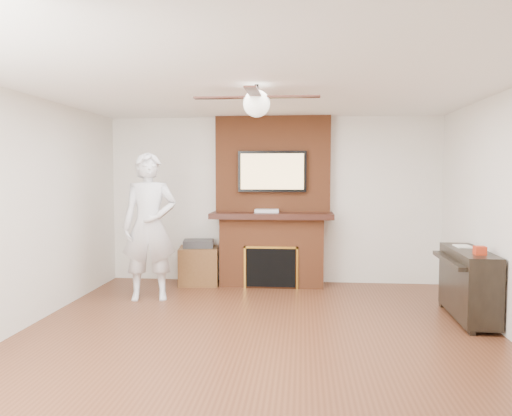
# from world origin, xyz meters

# --- Properties ---
(room_shell) EXTENTS (5.36, 5.86, 2.86)m
(room_shell) POSITION_xyz_m (0.00, 0.00, 1.25)
(room_shell) COLOR #4E2817
(room_shell) RESTS_ON ground
(fireplace) EXTENTS (1.78, 0.64, 2.50)m
(fireplace) POSITION_xyz_m (0.00, 2.55, 1.00)
(fireplace) COLOR brown
(fireplace) RESTS_ON ground
(tv) EXTENTS (1.00, 0.08, 0.60)m
(tv) POSITION_xyz_m (0.00, 2.50, 1.68)
(tv) COLOR black
(tv) RESTS_ON fireplace
(ceiling_fan) EXTENTS (1.21, 1.21, 0.31)m
(ceiling_fan) POSITION_xyz_m (-0.00, 0.00, 2.33)
(ceiling_fan) COLOR black
(ceiling_fan) RESTS_ON room_shell
(person) EXTENTS (0.79, 0.61, 1.92)m
(person) POSITION_xyz_m (-1.54, 1.50, 0.96)
(person) COLOR silver
(person) RESTS_ON ground
(side_table) EXTENTS (0.65, 0.65, 0.66)m
(side_table) POSITION_xyz_m (-1.10, 2.48, 0.30)
(side_table) COLOR #563418
(side_table) RESTS_ON ground
(piano) EXTENTS (0.48, 1.23, 0.89)m
(piano) POSITION_xyz_m (2.31, 0.93, 0.43)
(piano) COLOR black
(piano) RESTS_ON ground
(cable_box) EXTENTS (0.36, 0.21, 0.05)m
(cable_box) POSITION_xyz_m (-0.08, 2.45, 1.10)
(cable_box) COLOR silver
(cable_box) RESTS_ON fireplace
(candle_orange) EXTENTS (0.08, 0.08, 0.13)m
(candle_orange) POSITION_xyz_m (-0.15, 2.35, 0.07)
(candle_orange) COLOR #C75C17
(candle_orange) RESTS_ON ground
(candle_green) EXTENTS (0.07, 0.07, 0.10)m
(candle_green) POSITION_xyz_m (0.07, 2.34, 0.05)
(candle_green) COLOR #398E3D
(candle_green) RESTS_ON ground
(candle_cream) EXTENTS (0.08, 0.08, 0.12)m
(candle_cream) POSITION_xyz_m (0.15, 2.39, 0.06)
(candle_cream) COLOR beige
(candle_cream) RESTS_ON ground
(candle_blue) EXTENTS (0.06, 0.06, 0.09)m
(candle_blue) POSITION_xyz_m (0.18, 2.30, 0.04)
(candle_blue) COLOR #3758A5
(candle_blue) RESTS_ON ground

